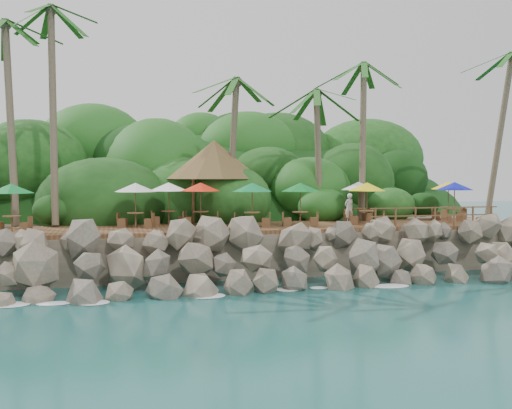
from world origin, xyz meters
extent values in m
plane|color=#19514F|center=(0.00, 0.00, 0.00)|extent=(140.00, 140.00, 0.00)
cube|color=gray|center=(0.00, 16.00, 1.05)|extent=(32.00, 25.20, 2.10)
ellipsoid|color=#143811|center=(0.00, 23.50, 0.00)|extent=(44.80, 28.00, 15.40)
cube|color=brown|center=(0.00, 6.00, 2.20)|extent=(26.00, 5.00, 0.20)
ellipsoid|color=white|center=(-9.00, 0.30, 0.03)|extent=(1.20, 0.80, 0.06)
ellipsoid|color=white|center=(-6.00, 0.30, 0.03)|extent=(1.20, 0.80, 0.06)
ellipsoid|color=white|center=(-3.00, 0.30, 0.03)|extent=(1.20, 0.80, 0.06)
ellipsoid|color=white|center=(0.00, 0.30, 0.03)|extent=(1.20, 0.80, 0.06)
ellipsoid|color=white|center=(3.00, 0.30, 0.03)|extent=(1.20, 0.80, 0.06)
ellipsoid|color=white|center=(6.00, 0.30, 0.03)|extent=(1.20, 0.80, 0.06)
ellipsoid|color=white|center=(9.00, 0.30, 0.03)|extent=(1.20, 0.80, 0.06)
cylinder|color=brown|center=(-12.08, 8.22, 7.60)|extent=(1.10, 2.52, 10.45)
ellipsoid|color=#23601E|center=(-12.08, 8.22, 12.90)|extent=(6.00, 6.00, 2.40)
cylinder|color=brown|center=(-10.09, 8.58, 8.07)|extent=(0.62, 2.33, 11.43)
cylinder|color=brown|center=(-0.57, 9.23, 6.29)|extent=(0.81, 1.12, 7.98)
ellipsoid|color=#23601E|center=(-0.57, 9.23, 10.27)|extent=(6.00, 6.00, 2.40)
cylinder|color=brown|center=(4.32, 8.66, 6.01)|extent=(0.84, 0.74, 7.43)
ellipsoid|color=#23601E|center=(4.32, 8.66, 9.72)|extent=(6.00, 6.00, 2.40)
cylinder|color=brown|center=(6.92, 8.31, 6.87)|extent=(0.96, 1.47, 9.12)
ellipsoid|color=#23601E|center=(6.92, 8.31, 11.44)|extent=(6.00, 6.00, 2.40)
cylinder|color=brown|center=(16.15, 8.56, 7.31)|extent=(1.17, 1.63, 9.99)
ellipsoid|color=#23601E|center=(16.15, 8.56, 12.33)|extent=(6.00, 6.00, 2.40)
cylinder|color=brown|center=(-2.92, 8.46, 3.50)|extent=(0.16, 0.16, 2.40)
cylinder|color=brown|center=(-0.12, 8.46, 3.50)|extent=(0.16, 0.16, 2.40)
cylinder|color=brown|center=(-2.92, 11.26, 3.50)|extent=(0.16, 0.16, 2.40)
cylinder|color=brown|center=(-0.12, 11.26, 3.50)|extent=(0.16, 0.16, 2.40)
cone|color=brown|center=(-1.52, 9.86, 5.80)|extent=(5.47, 5.47, 2.20)
cylinder|color=brown|center=(-6.06, 6.46, 2.66)|extent=(0.08, 0.08, 0.72)
cylinder|color=brown|center=(-6.06, 6.46, 3.03)|extent=(0.82, 0.82, 0.05)
cylinder|color=brown|center=(-6.06, 6.46, 3.38)|extent=(0.05, 0.05, 2.15)
cone|color=white|center=(-6.06, 6.46, 4.31)|extent=(2.06, 2.06, 0.44)
cube|color=brown|center=(-6.71, 6.69, 2.53)|extent=(0.53, 0.53, 0.45)
cube|color=brown|center=(-5.42, 6.23, 2.53)|extent=(0.53, 0.53, 0.45)
cylinder|color=brown|center=(-2.76, 6.79, 2.66)|extent=(0.08, 0.08, 0.72)
cylinder|color=brown|center=(-2.76, 6.79, 3.03)|extent=(0.82, 0.82, 0.05)
cylinder|color=brown|center=(-2.76, 6.79, 3.38)|extent=(0.05, 0.05, 2.15)
cone|color=red|center=(-2.76, 6.79, 4.31)|extent=(2.06, 2.06, 0.44)
cube|color=brown|center=(-3.43, 6.95, 2.53)|extent=(0.50, 0.50, 0.45)
cube|color=brown|center=(-2.09, 6.63, 2.53)|extent=(0.50, 0.50, 0.45)
cylinder|color=brown|center=(-0.32, 5.46, 2.66)|extent=(0.08, 0.08, 0.72)
cylinder|color=brown|center=(-0.32, 5.46, 3.03)|extent=(0.82, 0.82, 0.05)
cylinder|color=brown|center=(-0.32, 5.46, 3.38)|extent=(0.05, 0.05, 2.15)
cone|color=#0D7739|center=(-0.32, 5.46, 4.31)|extent=(2.06, 2.06, 0.44)
cube|color=brown|center=(-0.99, 5.62, 2.53)|extent=(0.50, 0.50, 0.45)
cube|color=brown|center=(0.34, 5.29, 2.53)|extent=(0.50, 0.50, 0.45)
cylinder|color=brown|center=(6.23, 7.27, 2.66)|extent=(0.08, 0.08, 0.72)
cylinder|color=brown|center=(6.23, 7.27, 3.03)|extent=(0.82, 0.82, 0.05)
cylinder|color=brown|center=(6.23, 7.27, 3.38)|extent=(0.05, 0.05, 2.15)
cone|color=silver|center=(6.23, 7.27, 4.31)|extent=(2.06, 2.06, 0.44)
cube|color=brown|center=(5.58, 7.05, 2.53)|extent=(0.52, 0.52, 0.45)
cube|color=brown|center=(6.88, 7.49, 2.53)|extent=(0.52, 0.52, 0.45)
cylinder|color=brown|center=(5.81, 5.22, 2.66)|extent=(0.08, 0.08, 0.72)
cylinder|color=brown|center=(5.81, 5.22, 3.03)|extent=(0.82, 0.82, 0.05)
cylinder|color=brown|center=(5.81, 5.22, 3.38)|extent=(0.05, 0.05, 2.15)
cone|color=yellow|center=(5.81, 5.22, 4.31)|extent=(2.06, 2.06, 0.44)
cube|color=brown|center=(5.16, 5.43, 2.53)|extent=(0.52, 0.52, 0.45)
cube|color=brown|center=(6.46, 5.01, 2.53)|extent=(0.52, 0.52, 0.45)
cylinder|color=brown|center=(11.26, 5.69, 2.66)|extent=(0.08, 0.08, 0.72)
cylinder|color=brown|center=(11.26, 5.69, 3.03)|extent=(0.82, 0.82, 0.05)
cylinder|color=brown|center=(11.26, 5.69, 3.38)|extent=(0.05, 0.05, 2.15)
cone|color=#0C13A4|center=(11.26, 5.69, 4.31)|extent=(2.06, 2.06, 0.44)
cube|color=brown|center=(10.63, 5.43, 2.53)|extent=(0.54, 0.54, 0.45)
cube|color=brown|center=(11.89, 5.95, 2.53)|extent=(0.54, 0.54, 0.45)
cylinder|color=brown|center=(11.80, 7.16, 2.66)|extent=(0.08, 0.08, 0.72)
cylinder|color=brown|center=(11.80, 7.16, 3.03)|extent=(0.82, 0.82, 0.05)
cylinder|color=brown|center=(11.80, 7.16, 3.38)|extent=(0.05, 0.05, 2.15)
cone|color=yellow|center=(11.80, 7.16, 4.31)|extent=(2.06, 2.06, 0.44)
cube|color=brown|center=(11.17, 7.43, 2.53)|extent=(0.54, 0.54, 0.45)
cube|color=brown|center=(12.43, 6.90, 2.53)|extent=(0.54, 0.54, 0.45)
cylinder|color=brown|center=(2.13, 5.19, 2.66)|extent=(0.08, 0.08, 0.72)
cylinder|color=brown|center=(2.13, 5.19, 3.03)|extent=(0.82, 0.82, 0.05)
cylinder|color=brown|center=(2.13, 5.19, 3.38)|extent=(0.05, 0.05, 2.15)
cone|color=#0C6F25|center=(2.13, 5.19, 4.31)|extent=(2.06, 2.06, 0.44)
cube|color=brown|center=(1.46, 5.31, 2.53)|extent=(0.48, 0.48, 0.45)
cube|color=brown|center=(2.81, 5.07, 2.53)|extent=(0.48, 0.48, 0.45)
cylinder|color=brown|center=(-4.33, 7.55, 2.66)|extent=(0.08, 0.08, 0.72)
cylinder|color=brown|center=(-4.33, 7.55, 3.03)|extent=(0.82, 0.82, 0.05)
cylinder|color=brown|center=(-4.33, 7.55, 3.38)|extent=(0.05, 0.05, 2.15)
cone|color=white|center=(-4.33, 7.55, 4.31)|extent=(2.06, 2.06, 0.44)
cube|color=brown|center=(-5.01, 7.57, 2.53)|extent=(0.43, 0.43, 0.45)
cube|color=brown|center=(-3.64, 7.52, 2.53)|extent=(0.43, 0.43, 0.45)
cylinder|color=brown|center=(-11.69, 5.51, 2.66)|extent=(0.08, 0.08, 0.72)
cylinder|color=brown|center=(-11.69, 5.51, 3.03)|extent=(0.82, 0.82, 0.05)
cylinder|color=brown|center=(-11.69, 5.51, 3.38)|extent=(0.05, 0.05, 2.15)
cone|color=#0D752C|center=(-11.69, 5.51, 4.31)|extent=(2.06, 2.06, 0.44)
cube|color=brown|center=(-11.04, 5.28, 2.53)|extent=(0.53, 0.53, 0.45)
cylinder|color=brown|center=(5.56, 3.65, 2.80)|extent=(0.10, 0.10, 1.00)
cylinder|color=brown|center=(6.66, 3.65, 2.80)|extent=(0.10, 0.10, 1.00)
cylinder|color=brown|center=(7.76, 3.65, 2.80)|extent=(0.10, 0.10, 1.00)
cylinder|color=brown|center=(8.86, 3.65, 2.80)|extent=(0.10, 0.10, 1.00)
cylinder|color=brown|center=(9.96, 3.65, 2.80)|extent=(0.10, 0.10, 1.00)
cylinder|color=brown|center=(11.06, 3.65, 2.80)|extent=(0.10, 0.10, 1.00)
cylinder|color=brown|center=(12.16, 3.65, 2.80)|extent=(0.10, 0.10, 1.00)
cube|color=brown|center=(8.86, 3.65, 3.25)|extent=(7.20, 0.06, 0.06)
cube|color=brown|center=(8.86, 3.65, 2.85)|extent=(7.20, 0.06, 0.06)
imported|color=white|center=(5.35, 6.52, 3.11)|extent=(0.68, 0.55, 1.61)
camera|label=1|loc=(-7.04, -23.09, 4.97)|focal=40.89mm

